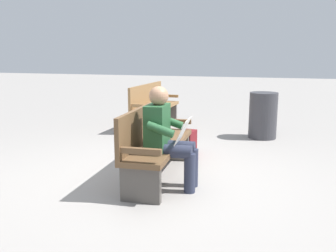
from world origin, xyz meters
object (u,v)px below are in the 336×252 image
bench_near (154,142)px  backpack (188,143)px  bench_far (153,105)px  trash_bin (263,115)px  person_seated (167,135)px

bench_near → backpack: size_ratio=4.88×
backpack → bench_far: bearing=-147.2°
backpack → trash_bin: size_ratio=0.45×
bench_near → backpack: (-1.14, 0.15, -0.28)m
backpack → trash_bin: bearing=145.4°
bench_near → trash_bin: size_ratio=2.17×
person_seated → backpack: person_seated is taller
trash_bin → bench_far: bearing=-99.7°
bench_near → backpack: 1.18m
person_seated → bench_far: person_seated is taller
person_seated → trash_bin: (-2.94, 0.94, -0.21)m
bench_far → person_seated: bearing=22.4°
bench_near → trash_bin: (-2.65, 1.19, -0.04)m
bench_near → bench_far: same height
backpack → person_seated: bearing=4.0°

